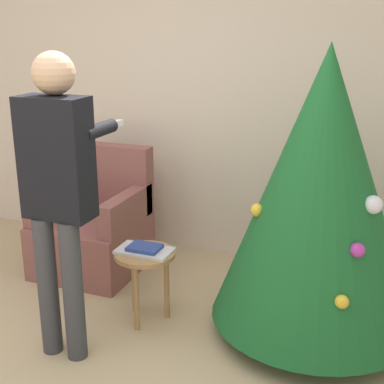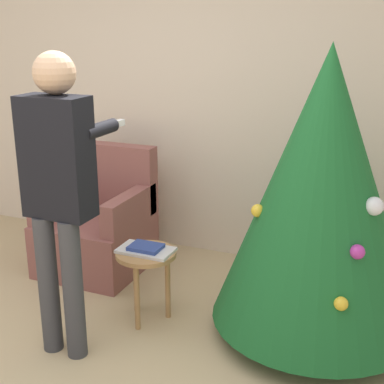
{
  "view_description": "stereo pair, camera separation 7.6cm",
  "coord_description": "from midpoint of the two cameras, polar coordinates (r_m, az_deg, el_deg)",
  "views": [
    {
      "loc": [
        1.58,
        -1.89,
        1.92
      ],
      "look_at": [
        0.52,
        0.84,
        0.99
      ],
      "focal_mm": 50.0,
      "sensor_mm": 36.0,
      "label": 1
    },
    {
      "loc": [
        1.65,
        -1.86,
        1.92
      ],
      "look_at": [
        0.52,
        0.84,
        0.99
      ],
      "focal_mm": 50.0,
      "sensor_mm": 36.0,
      "label": 2
    }
  ],
  "objects": [
    {
      "name": "wall_back",
      "position": [
        4.45,
        1.23,
        10.33
      ],
      "size": [
        8.0,
        0.06,
        2.7
      ],
      "color": "beige",
      "rests_on": "ground_plane"
    },
    {
      "name": "side_stool",
      "position": [
        3.54,
        -4.29,
        -7.58
      ],
      "size": [
        0.4,
        0.4,
        0.49
      ],
      "color": "#A37547",
      "rests_on": "ground_plane"
    },
    {
      "name": "armchair",
      "position": [
        4.38,
        -9.45,
        -3.75
      ],
      "size": [
        0.76,
        0.76,
        0.97
      ],
      "color": "brown",
      "rests_on": "ground_plane"
    },
    {
      "name": "book",
      "position": [
        3.5,
        -4.33,
        -5.88
      ],
      "size": [
        0.21,
        0.16,
        0.02
      ],
      "color": "navy",
      "rests_on": "laptop"
    },
    {
      "name": "christmas_tree",
      "position": [
        3.27,
        14.34,
        0.23
      ],
      "size": [
        1.28,
        1.28,
        1.82
      ],
      "color": "brown",
      "rests_on": "ground_plane"
    },
    {
      "name": "laptop",
      "position": [
        3.5,
        -4.32,
        -6.21
      ],
      "size": [
        0.36,
        0.21,
        0.02
      ],
      "color": "silver",
      "rests_on": "side_stool"
    },
    {
      "name": "person_standing",
      "position": [
        3.08,
        -13.38,
        1.13
      ],
      "size": [
        0.41,
        0.57,
        1.78
      ],
      "color": "#38383D",
      "rests_on": "ground_plane"
    }
  ]
}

